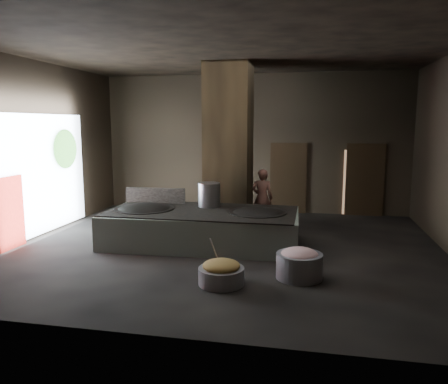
% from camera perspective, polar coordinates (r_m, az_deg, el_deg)
% --- Properties ---
extents(floor, '(10.00, 9.00, 0.10)m').
position_cam_1_polar(floor, '(10.45, 0.22, -7.47)').
color(floor, black).
rests_on(floor, ground).
extents(ceiling, '(10.00, 9.00, 0.10)m').
position_cam_1_polar(ceiling, '(10.17, 0.24, 18.26)').
color(ceiling, black).
rests_on(ceiling, back_wall).
extents(back_wall, '(10.00, 0.10, 4.50)m').
position_cam_1_polar(back_wall, '(14.53, 3.76, 6.33)').
color(back_wall, black).
rests_on(back_wall, ground).
extents(front_wall, '(10.00, 0.10, 4.50)m').
position_cam_1_polar(front_wall, '(5.68, -8.78, 2.26)').
color(front_wall, black).
rests_on(front_wall, ground).
extents(left_wall, '(0.10, 9.00, 4.50)m').
position_cam_1_polar(left_wall, '(12.10, -24.04, 5.07)').
color(left_wall, black).
rests_on(left_wall, ground).
extents(pillar, '(1.20, 1.20, 4.50)m').
position_cam_1_polar(pillar, '(11.97, 0.60, 5.80)').
color(pillar, black).
rests_on(pillar, ground).
extents(hearth_platform, '(4.68, 2.37, 0.80)m').
position_cam_1_polar(hearth_platform, '(10.63, -2.91, -4.70)').
color(hearth_platform, beige).
rests_on(hearth_platform, ground).
extents(platform_cap, '(4.50, 2.16, 0.03)m').
position_cam_1_polar(platform_cap, '(10.54, -2.93, -2.50)').
color(platform_cap, black).
rests_on(platform_cap, hearth_platform).
extents(wok_left, '(1.45, 1.45, 0.40)m').
position_cam_1_polar(wok_left, '(10.95, -10.37, -2.55)').
color(wok_left, black).
rests_on(wok_left, hearth_platform).
extents(wok_left_rim, '(1.48, 1.48, 0.05)m').
position_cam_1_polar(wok_left_rim, '(10.94, -10.38, -2.19)').
color(wok_left_rim, black).
rests_on(wok_left_rim, hearth_platform).
extents(wok_right, '(1.35, 1.35, 0.38)m').
position_cam_1_polar(wok_right, '(10.35, 4.41, -3.09)').
color(wok_right, black).
rests_on(wok_right, hearth_platform).
extents(wok_right_rim, '(1.38, 1.38, 0.05)m').
position_cam_1_polar(wok_right_rim, '(10.34, 4.42, -2.71)').
color(wok_right_rim, black).
rests_on(wok_right_rim, hearth_platform).
extents(stock_pot, '(0.56, 0.56, 0.60)m').
position_cam_1_polar(stock_pot, '(10.99, -1.98, -0.35)').
color(stock_pot, gray).
rests_on(stock_pot, hearth_platform).
extents(splash_guard, '(1.60, 0.12, 0.40)m').
position_cam_1_polar(splash_guard, '(11.63, -8.95, -0.44)').
color(splash_guard, black).
rests_on(splash_guard, hearth_platform).
extents(cook, '(0.61, 0.41, 1.64)m').
position_cam_1_polar(cook, '(12.40, 5.01, -0.77)').
color(cook, '#985C4D').
rests_on(cook, ground).
extents(veg_basin, '(0.87, 0.87, 0.31)m').
position_cam_1_polar(veg_basin, '(8.09, -0.35, -10.90)').
color(veg_basin, gray).
rests_on(veg_basin, ground).
extents(veg_fill, '(0.69, 0.69, 0.21)m').
position_cam_1_polar(veg_fill, '(8.03, -0.35, -9.59)').
color(veg_fill, olive).
rests_on(veg_fill, veg_basin).
extents(ladle, '(0.15, 0.32, 0.60)m').
position_cam_1_polar(ladle, '(8.14, -1.18, -7.86)').
color(ladle, gray).
rests_on(ladle, veg_basin).
extents(meat_basin, '(1.05, 1.05, 0.48)m').
position_cam_1_polar(meat_basin, '(8.48, 9.79, -9.49)').
color(meat_basin, gray).
rests_on(meat_basin, ground).
extents(meat_fill, '(0.73, 0.73, 0.28)m').
position_cam_1_polar(meat_fill, '(8.42, 9.83, -8.13)').
color(meat_fill, pink).
rests_on(meat_fill, meat_basin).
extents(doorway_near, '(1.18, 0.08, 2.38)m').
position_cam_1_polar(doorway_near, '(14.42, 8.39, 1.65)').
color(doorway_near, black).
rests_on(doorway_near, ground).
extents(doorway_near_glow, '(0.79, 0.04, 1.87)m').
position_cam_1_polar(doorway_near_glow, '(14.51, 8.24, 1.50)').
color(doorway_near_glow, '#8C6647').
rests_on(doorway_near_glow, ground).
extents(doorway_far, '(1.18, 0.08, 2.38)m').
position_cam_1_polar(doorway_far, '(14.49, 17.91, 1.35)').
color(doorway_far, black).
rests_on(doorway_far, ground).
extents(doorway_far_glow, '(0.87, 0.04, 2.06)m').
position_cam_1_polar(doorway_far_glow, '(14.47, 17.03, 1.18)').
color(doorway_far_glow, '#8C6647').
rests_on(doorway_far_glow, ground).
extents(left_opening, '(0.04, 4.20, 3.10)m').
position_cam_1_polar(left_opening, '(12.25, -22.93, 2.12)').
color(left_opening, white).
rests_on(left_opening, ground).
extents(pavilion_sliver, '(0.05, 0.90, 1.70)m').
position_cam_1_polar(pavilion_sliver, '(11.28, -26.11, -2.47)').
color(pavilion_sliver, maroon).
rests_on(pavilion_sliver, ground).
extents(tree_silhouette, '(0.28, 1.10, 1.10)m').
position_cam_1_polar(tree_silhouette, '(13.07, -20.01, 5.31)').
color(tree_silhouette, '#194714').
rests_on(tree_silhouette, left_opening).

